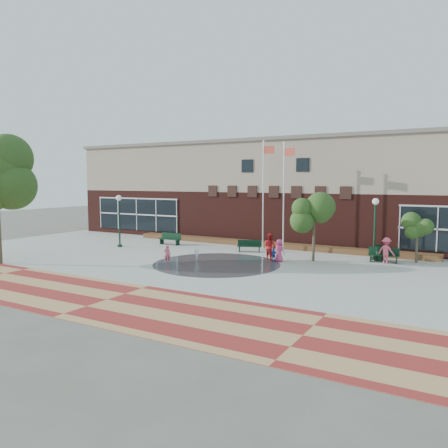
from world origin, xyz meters
The scene contains 23 objects.
ground centered at (0.00, 0.00, 0.00)m, with size 120.00×120.00×0.00m, color #666056.
plaza_concrete centered at (0.00, 4.00, 0.00)m, with size 46.00×18.00×0.01m, color #A8A8A0.
paver_band centered at (0.00, -7.00, 0.00)m, with size 46.00×6.00×0.01m, color maroon.
splash_pad centered at (0.00, 3.00, 0.00)m, with size 8.40×8.40×0.01m, color #383A3D.
library_building centered at (0.00, 17.48, 4.64)m, with size 44.40×10.40×9.20m.
flower_bed centered at (0.00, 11.60, 0.00)m, with size 26.00×1.20×0.40m, color maroon.
flagpole_left centered at (0.33, 9.70, 4.81)m, with size 1.01×0.17×8.64m.
flagpole_right centered at (2.09, 9.60, 4.71)m, with size 1.01×0.33×8.43m.
lamp_left centered at (-10.89, 5.53, 2.69)m, with size 0.46×0.46×4.33m.
lamp_right centered at (8.74, 9.81, 2.68)m, with size 0.46×0.46×4.32m.
bench_left centered at (-8.01, 8.60, 0.33)m, with size 2.03×0.57×1.02m.
bench_mid centered at (-0.32, 8.54, 0.30)m, with size 1.90×1.14×0.93m.
bench_right centered at (9.50, 9.17, 0.32)m, with size 2.03×0.75×1.00m.
trash_can centered at (9.21, 9.51, 0.57)m, with size 0.68×0.68×1.12m.
tree_mid centered at (5.25, 7.18, 3.25)m, with size 2.64×2.64×4.46m.
tree_small_right centered at (11.45, 10.02, 2.42)m, with size 1.94×1.94×3.32m.
water_jet_a centered at (-1.83, 3.39, 0.00)m, with size 0.38×0.38×0.73m, color white.
water_jet_b centered at (-1.75, 3.31, 0.00)m, with size 0.19×0.19×0.44m, color white.
child_splash centered at (-3.13, 1.79, 0.60)m, with size 0.44×0.29×1.20m, color #F14F6A.
adult_red centered at (2.45, 6.17, 0.95)m, with size 0.92×0.72×1.90m, color #AE1C1D.
adult_pink centered at (3.27, 5.89, 0.77)m, with size 0.76×0.49×1.55m, color #DF407D.
child_blue centered at (3.01, 5.52, 0.50)m, with size 0.58×0.24×0.99m, color #2842A6.
person_bench centered at (9.74, 8.72, 0.88)m, with size 1.14×0.65×1.76m, color #F0526E.
Camera 1 is at (14.53, -21.52, 5.52)m, focal length 35.00 mm.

